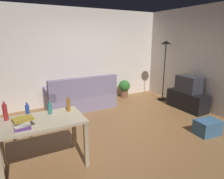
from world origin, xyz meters
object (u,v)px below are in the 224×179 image
at_px(tv_stand, 187,101).
at_px(torchiere_lamp, 165,54).
at_px(bottle_tall, 50,109).
at_px(storage_box, 207,127).
at_px(bottle_red, 5,112).
at_px(tv, 189,84).
at_px(desk, 42,127).
at_px(potted_plant, 124,88).
at_px(bottle_blue, 27,111).
at_px(bottle_amber, 68,105).
at_px(couch, 81,98).
at_px(book_stack, 22,123).

relative_size(tv_stand, torchiere_lamp, 0.61).
bearing_deg(torchiere_lamp, bottle_tall, -158.12).
height_order(torchiere_lamp, bottle_tall, torchiere_lamp).
bearing_deg(storage_box, bottle_red, 168.16).
relative_size(bottle_red, bottle_tall, 1.37).
relative_size(tv, desk, 0.50).
relative_size(potted_plant, bottle_blue, 2.51).
bearing_deg(desk, torchiere_lamp, 24.14).
bearing_deg(tv_stand, bottle_amber, 99.32).
height_order(potted_plant, bottle_red, bottle_red).
height_order(bottle_blue, bottle_amber, bottle_amber).
relative_size(couch, bottle_blue, 8.02).
bearing_deg(bottle_blue, book_stack, -105.37).
height_order(couch, book_stack, couch).
bearing_deg(book_stack, couch, 54.90).
bearing_deg(bottle_blue, desk, -52.49).
bearing_deg(desk, tv, 11.32).
bearing_deg(desk, tv_stand, 11.33).
bearing_deg(book_stack, storage_box, -5.83).
distance_m(couch, bottle_tall, 2.34).
distance_m(tv, torchiere_lamp, 1.19).
distance_m(desk, potted_plant, 3.83).
relative_size(tv, bottle_tall, 2.94).
bearing_deg(book_stack, potted_plant, 39.22).
bearing_deg(desk, couch, 58.30).
height_order(storage_box, bottle_tall, bottle_tall).
height_order(potted_plant, bottle_tall, bottle_tall).
xyz_separation_m(torchiere_lamp, book_stack, (-4.13, -1.83, -0.58)).
bearing_deg(bottle_red, storage_box, -11.84).
relative_size(desk, potted_plant, 2.12).
xyz_separation_m(torchiere_lamp, storage_box, (-0.79, -2.18, -1.26)).
xyz_separation_m(torchiere_lamp, bottle_blue, (-4.02, -1.46, -0.55)).
height_order(torchiere_lamp, book_stack, torchiere_lamp).
bearing_deg(torchiere_lamp, bottle_red, -161.57).
bearing_deg(potted_plant, book_stack, -140.78).
bearing_deg(couch, torchiere_lamp, 169.70).
xyz_separation_m(bottle_amber, book_stack, (-0.71, -0.32, -0.03)).
xyz_separation_m(bottle_blue, book_stack, (-0.10, -0.37, -0.02)).
xyz_separation_m(torchiere_lamp, bottle_red, (-4.31, -1.44, -0.53)).
height_order(couch, tv_stand, couch).
distance_m(torchiere_lamp, potted_plant, 1.63).
bearing_deg(bottle_tall, bottle_blue, 175.30).
xyz_separation_m(potted_plant, storage_box, (0.14, -2.94, -0.18)).
bearing_deg(bottle_tall, book_stack, -140.51).
distance_m(tv_stand, bottle_amber, 3.52).
distance_m(couch, tv, 2.91).
bearing_deg(bottle_tall, torchiere_lamp, 21.88).
distance_m(couch, tv_stand, 2.88).
height_order(torchiere_lamp, desk, torchiere_lamp).
relative_size(torchiere_lamp, storage_box, 3.77).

